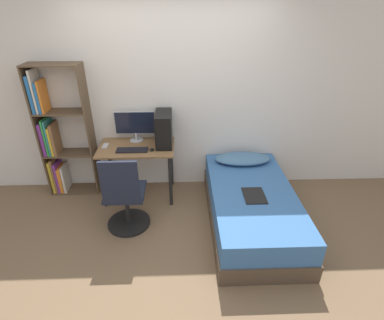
% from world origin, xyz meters
% --- Properties ---
extents(ground_plane, '(14.00, 14.00, 0.00)m').
position_xyz_m(ground_plane, '(0.00, 0.00, 0.00)').
color(ground_plane, brown).
extents(wall_back, '(8.00, 0.05, 2.50)m').
position_xyz_m(wall_back, '(0.00, 1.44, 1.25)').
color(wall_back, silver).
rests_on(wall_back, ground_plane).
extents(desk, '(0.97, 0.60, 0.74)m').
position_xyz_m(desk, '(-0.50, 1.12, 0.62)').
color(desk, brown).
rests_on(desk, ground_plane).
extents(bookshelf, '(0.66, 0.28, 1.76)m').
position_xyz_m(bookshelf, '(-1.55, 1.27, 0.81)').
color(bookshelf, brown).
rests_on(bookshelf, ground_plane).
extents(office_chair, '(0.51, 0.51, 0.97)m').
position_xyz_m(office_chair, '(-0.57, 0.44, 0.38)').
color(office_chair, black).
rests_on(office_chair, ground_plane).
extents(bed, '(0.98, 1.87, 0.47)m').
position_xyz_m(bed, '(0.91, 0.48, 0.23)').
color(bed, '#4C3D2D').
rests_on(bed, ground_plane).
extents(pillow, '(0.74, 0.36, 0.11)m').
position_xyz_m(pillow, '(0.91, 1.15, 0.52)').
color(pillow, teal).
rests_on(pillow, bed).
extents(magazine, '(0.24, 0.32, 0.01)m').
position_xyz_m(magazine, '(0.89, 0.36, 0.47)').
color(magazine, black).
rests_on(magazine, bed).
extents(monitor, '(0.54, 0.18, 0.41)m').
position_xyz_m(monitor, '(-0.52, 1.31, 0.97)').
color(monitor, '#B7B7BC').
rests_on(monitor, desk).
extents(keyboard, '(0.39, 0.14, 0.02)m').
position_xyz_m(keyboard, '(-0.53, 1.00, 0.75)').
color(keyboard, black).
rests_on(keyboard, desk).
extents(pc_tower, '(0.20, 0.42, 0.43)m').
position_xyz_m(pc_tower, '(-0.14, 1.18, 0.96)').
color(pc_tower, black).
rests_on(pc_tower, desk).
extents(mouse, '(0.06, 0.09, 0.02)m').
position_xyz_m(mouse, '(-0.29, 1.00, 0.75)').
color(mouse, black).
rests_on(mouse, desk).
extents(phone, '(0.07, 0.14, 0.01)m').
position_xyz_m(phone, '(-0.90, 1.15, 0.75)').
color(phone, '#B7B7BC').
rests_on(phone, desk).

